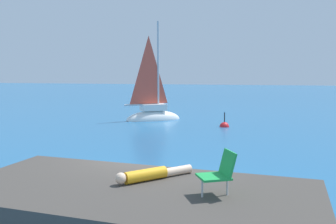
{
  "coord_description": "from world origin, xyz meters",
  "views": [
    {
      "loc": [
        2.5,
        -9.26,
        3.25
      ],
      "look_at": [
        -2.22,
        11.22,
        0.92
      ],
      "focal_mm": 39.37,
      "sensor_mm": 36.0,
      "label": 1
    }
  ],
  "objects_px": {
    "marker_buoy": "(224,127)",
    "beach_chair": "(220,171)",
    "person_sunbather": "(151,174)",
    "sailboat_near": "(153,114)"
  },
  "relations": [
    {
      "from": "person_sunbather",
      "to": "marker_buoy",
      "type": "relative_size",
      "value": 1.2
    },
    {
      "from": "person_sunbather",
      "to": "beach_chair",
      "type": "distance_m",
      "value": 1.61
    },
    {
      "from": "marker_buoy",
      "to": "person_sunbather",
      "type": "bearing_deg",
      "value": -91.52
    },
    {
      "from": "beach_chair",
      "to": "marker_buoy",
      "type": "relative_size",
      "value": 0.71
    },
    {
      "from": "marker_buoy",
      "to": "beach_chair",
      "type": "bearing_deg",
      "value": -86.07
    },
    {
      "from": "person_sunbather",
      "to": "sailboat_near",
      "type": "bearing_deg",
      "value": 59.25
    },
    {
      "from": "person_sunbather",
      "to": "marker_buoy",
      "type": "distance_m",
      "value": 14.63
    },
    {
      "from": "sailboat_near",
      "to": "person_sunbather",
      "type": "height_order",
      "value": "sailboat_near"
    },
    {
      "from": "sailboat_near",
      "to": "beach_chair",
      "type": "distance_m",
      "value": 18.24
    },
    {
      "from": "person_sunbather",
      "to": "beach_chair",
      "type": "bearing_deg",
      "value": -70.35
    }
  ]
}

